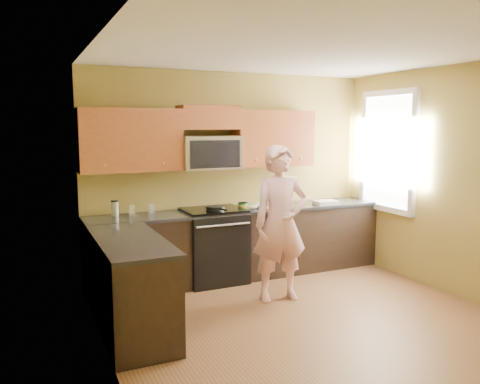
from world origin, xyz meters
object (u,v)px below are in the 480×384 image
butter_tub (243,209)px  travel_mug (115,216)px  woman (280,223)px  stove (214,245)px  microwave (210,169)px  frying_pan (215,210)px

butter_tub → travel_mug: (-1.63, 0.18, 0.00)m
woman → travel_mug: size_ratio=9.28×
stove → travel_mug: 1.29m
microwave → woman: (0.46, -1.05, -0.56)m
frying_pan → travel_mug: (-1.18, 0.30, -0.03)m
stove → woman: 1.11m
stove → travel_mug: (-1.20, 0.19, 0.45)m
stove → woman: bearing=-63.7°
stove → butter_tub: 0.62m
microwave → butter_tub: size_ratio=5.50×
microwave → woman: bearing=-66.4°
woman → frying_pan: (-0.47, 0.82, 0.06)m
frying_pan → travel_mug: size_ratio=2.13×
woman → microwave: bearing=121.1°
butter_tub → microwave: bearing=165.6°
stove → frying_pan: (-0.02, -0.11, 0.47)m
microwave → travel_mug: (-1.20, 0.07, -0.53)m
woman → frying_pan: 0.95m
stove → frying_pan: frying_pan is taller
microwave → travel_mug: 1.31m
frying_pan → travel_mug: 1.22m
stove → travel_mug: travel_mug is taller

